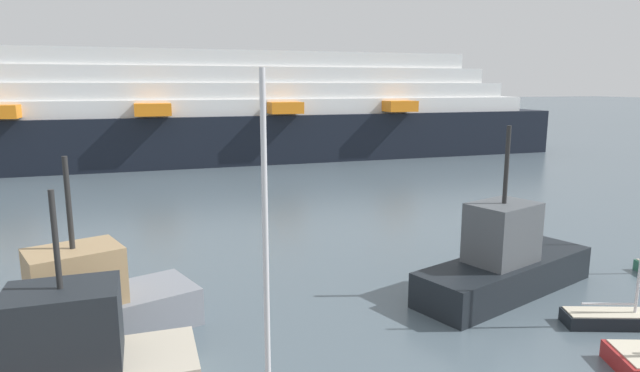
% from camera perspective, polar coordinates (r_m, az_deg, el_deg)
% --- Properties ---
extents(sailboat_5, '(4.39, 2.40, 8.24)m').
position_cam_1_polar(sailboat_5, '(22.72, 29.71, -11.86)').
color(sailboat_5, black).
rests_on(sailboat_5, ground_plane).
extents(fishing_boat_0, '(7.64, 2.80, 5.96)m').
position_cam_1_polar(fishing_boat_0, '(16.83, -26.14, -16.65)').
color(fishing_boat_0, '#BCB29E').
rests_on(fishing_boat_0, ground_plane).
extents(fishing_boat_1, '(9.13, 5.42, 6.35)m').
position_cam_1_polar(fishing_boat_1, '(20.14, -25.24, -12.11)').
color(fishing_boat_1, gray).
rests_on(fishing_boat_1, ground_plane).
extents(fishing_boat_2, '(9.29, 5.38, 7.01)m').
position_cam_1_polar(fishing_boat_2, '(23.77, 19.05, -7.77)').
color(fishing_boat_2, black).
rests_on(fishing_boat_2, ground_plane).
extents(cruise_ship, '(95.98, 15.52, 16.97)m').
position_cam_1_polar(cruise_ship, '(62.62, -17.60, 7.40)').
color(cruise_ship, black).
rests_on(cruise_ship, ground_plane).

